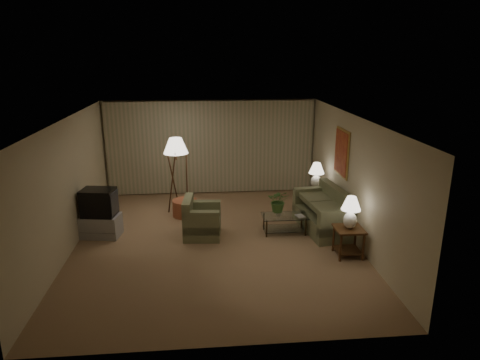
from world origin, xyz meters
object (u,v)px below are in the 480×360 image
object	(u,v)px
table_lamp_far	(316,173)
coffee_table	(285,221)
armchair	(202,221)
side_table_far	(315,196)
side_table_near	(349,237)
ottoman	(185,208)
vase	(278,213)
table_lamp_near	(351,210)
crt_tv	(99,202)
sofa	(323,214)
floor_lamp	(177,173)
tv_cabinet	(101,226)

from	to	relation	value
table_lamp_far	coffee_table	distance (m)	1.87
armchair	side_table_far	bearing A→B (deg)	-60.32
side_table_near	ottoman	world-z (taller)	side_table_near
coffee_table	vase	bearing A→B (deg)	180.00
side_table_near	ottoman	bearing A→B (deg)	143.14
table_lamp_near	ottoman	world-z (taller)	table_lamp_near
ottoman	crt_tv	bearing A→B (deg)	-149.25
coffee_table	table_lamp_near	bearing A→B (deg)	-49.58
sofa	crt_tv	world-z (taller)	crt_tv
armchair	vase	bearing A→B (deg)	-84.87
crt_tv	ottoman	world-z (taller)	crt_tv
sofa	floor_lamp	xyz separation A→B (m)	(-3.41, 1.59, 0.62)
armchair	table_lamp_near	xyz separation A→B (m)	(2.94, -1.24, 0.64)
side_table_near	table_lamp_far	world-z (taller)	table_lamp_far
sofa	coffee_table	size ratio (longest dim) A/B	1.91
sofa	table_lamp_far	bearing A→B (deg)	165.87
tv_cabinet	crt_tv	xyz separation A→B (m)	(0.00, 0.00, 0.55)
side_table_near	coffee_table	bearing A→B (deg)	130.42
side_table_far	table_lamp_near	size ratio (longest dim) A/B	0.90
crt_tv	tv_cabinet	bearing A→B (deg)	0.00
sofa	vase	world-z (taller)	sofa
ottoman	tv_cabinet	bearing A→B (deg)	-149.25
sofa	armchair	world-z (taller)	sofa
table_lamp_near	crt_tv	distance (m)	5.40
tv_cabinet	vase	distance (m)	4.00
crt_tv	ottoman	bearing A→B (deg)	39.64
side_table_far	floor_lamp	world-z (taller)	floor_lamp
coffee_table	vase	xyz separation A→B (m)	(-0.15, 0.00, 0.21)
sofa	table_lamp_far	world-z (taller)	table_lamp_far
sofa	armchair	distance (m)	2.79
side_table_far	tv_cabinet	xyz separation A→B (m)	(-5.20, -1.16, -0.14)
crt_tv	vase	world-z (taller)	crt_tv
table_lamp_far	coffee_table	world-z (taller)	table_lamp_far
table_lamp_far	vase	world-z (taller)	table_lamp_far
table_lamp_near	vase	world-z (taller)	table_lamp_near
sofa	floor_lamp	size ratio (longest dim) A/B	1.03
table_lamp_near	coffee_table	world-z (taller)	table_lamp_near
floor_lamp	side_table_near	bearing A→B (deg)	-39.55
side_table_far	table_lamp_far	world-z (taller)	table_lamp_far
sofa	vase	distance (m)	1.07
sofa	table_lamp_near	bearing A→B (deg)	-0.95
table_lamp_near	floor_lamp	distance (m)	4.61
coffee_table	floor_lamp	distance (m)	3.10
side_table_near	tv_cabinet	size ratio (longest dim) A/B	0.66
table_lamp_far	side_table_far	bearing A→B (deg)	-26.57
crt_tv	table_lamp_far	bearing A→B (deg)	21.51
armchair	side_table_near	distance (m)	3.19
vase	table_lamp_far	bearing A→B (deg)	48.02
table_lamp_near	coffee_table	distance (m)	1.79
table_lamp_near	vase	distance (m)	1.81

